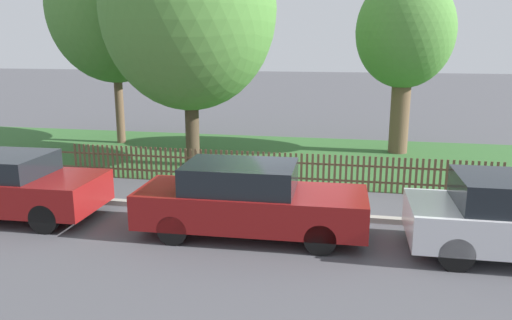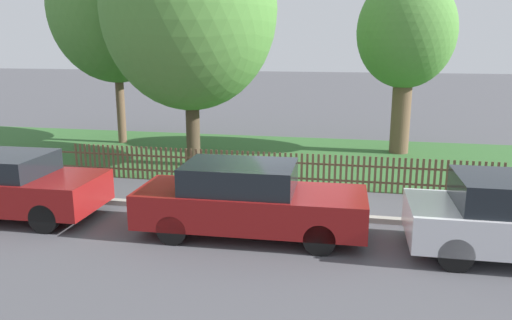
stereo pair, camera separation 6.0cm
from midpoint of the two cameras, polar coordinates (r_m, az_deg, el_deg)
ground_plane at (r=11.47m, az=-0.42°, el=-6.32°), size 120.00×120.00×0.00m
kerb_stone at (r=11.54m, az=-0.32°, el=-5.88°), size 37.76×0.20×0.12m
grass_strip at (r=17.28m, az=3.75°, el=0.36°), size 37.76×7.46×0.01m
park_fence at (r=13.60m, az=1.66°, el=-1.08°), size 37.76×0.05×0.97m
parked_car_silver_hatchback at (r=12.43m, az=-26.21°, el=-2.63°), size 3.94×1.95×1.44m
parked_car_black_saloon at (r=10.10m, az=-1.00°, el=-4.58°), size 4.64×1.80×1.50m
covered_motorcycle at (r=12.55m, az=0.08°, el=-1.45°), size 1.86×0.72×1.08m
tree_nearest_kerb at (r=20.17m, az=-16.08°, el=16.40°), size 4.85×4.85×7.94m
tree_behind_motorcycle at (r=15.81m, az=-7.81°, el=16.69°), size 5.30×5.30×7.89m
tree_mid_park at (r=18.28m, az=16.57°, el=13.64°), size 3.34×3.34×6.15m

